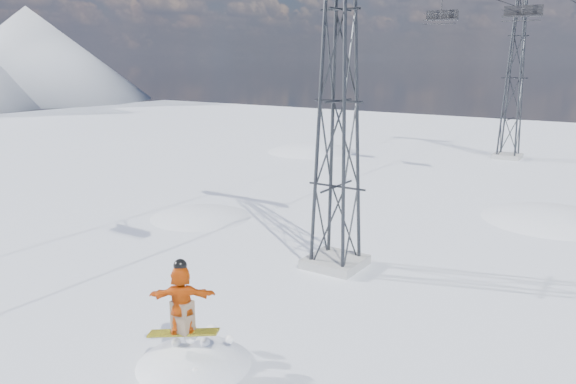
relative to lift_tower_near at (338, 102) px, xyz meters
name	(u,v)px	position (x,y,z in m)	size (l,w,h in m)	color
ground	(136,365)	(-0.80, -8.00, -5.47)	(120.00, 120.00, 0.00)	white
snow_terrain	(356,329)	(-5.57, 13.24, -15.06)	(39.00, 37.00, 22.00)	white
lift_tower_near	(338,102)	(0.00, 0.00, 0.00)	(5.20, 1.80, 11.43)	#999999
lift_tower_far	(514,78)	(0.00, 25.00, 0.00)	(5.20, 1.80, 11.43)	#999999
lift_chair_mid	(523,12)	(2.20, 14.83, 3.56)	(1.84, 0.53, 2.28)	black
lift_chair_far	(441,16)	(-2.20, 15.76, 3.59)	(1.81, 0.52, 2.24)	black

